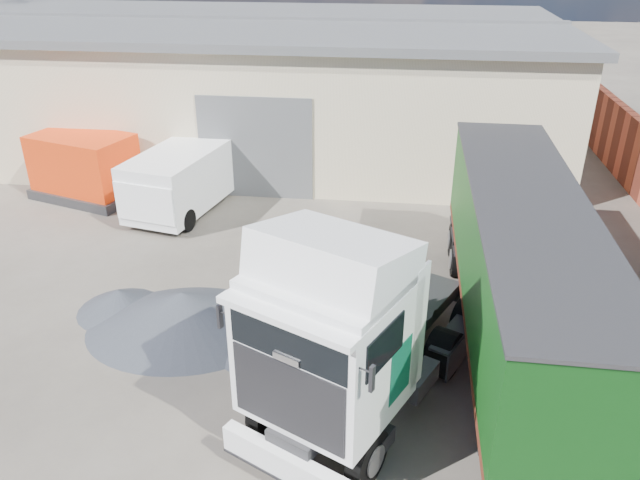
# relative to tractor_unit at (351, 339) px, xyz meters

# --- Properties ---
(ground) EXTENTS (120.00, 120.00, 0.00)m
(ground) POSITION_rel_tractor_unit_xyz_m (-2.19, 0.86, -1.85)
(ground) COLOR #2C2924
(ground) RESTS_ON ground
(warehouse) EXTENTS (30.60, 12.60, 5.42)m
(warehouse) POSITION_rel_tractor_unit_xyz_m (-8.19, 16.85, 0.81)
(warehouse) COLOR beige
(warehouse) RESTS_ON ground
(tractor_unit) EXTENTS (5.10, 6.85, 4.40)m
(tractor_unit) POSITION_rel_tractor_unit_xyz_m (0.00, 0.00, 0.00)
(tractor_unit) COLOR black
(tractor_unit) RESTS_ON ground
(box_trailer) EXTENTS (2.52, 11.06, 3.67)m
(box_trailer) POSITION_rel_tractor_unit_xyz_m (3.44, 2.95, 0.38)
(box_trailer) COLOR #2D2D30
(box_trailer) RESTS_ON ground
(panel_van) EXTENTS (3.14, 5.46, 2.10)m
(panel_van) POSITION_rel_tractor_unit_xyz_m (-6.38, 9.51, -0.77)
(panel_van) COLOR black
(panel_van) RESTS_ON ground
(orange_skip) EXTENTS (4.13, 3.25, 2.26)m
(orange_skip) POSITION_rel_tractor_unit_xyz_m (-10.19, 10.12, -0.86)
(orange_skip) COLOR #2D2D30
(orange_skip) RESTS_ON ground
(gravel_heap) EXTENTS (5.92, 5.27, 0.98)m
(gravel_heap) POSITION_rel_tractor_unit_xyz_m (-4.28, 2.58, -1.40)
(gravel_heap) COLOR #20242B
(gravel_heap) RESTS_ON ground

